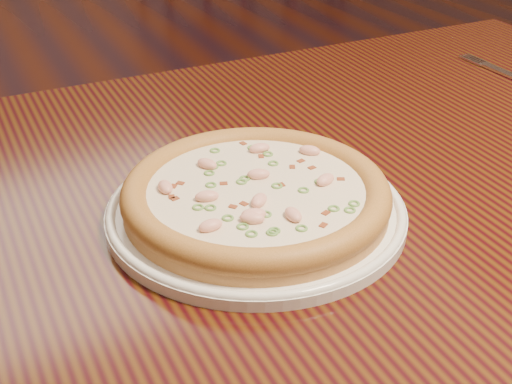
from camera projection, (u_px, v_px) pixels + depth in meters
name	position (u px, v px, depth m)	size (l,w,h in m)	color
ground	(212.00, 281.00, 1.88)	(9.00, 9.00, 0.00)	black
hero_table	(327.00, 243.00, 0.88)	(1.20, 0.80, 0.75)	black
plate	(256.00, 210.00, 0.74)	(0.31, 0.31, 0.02)	white
pizza	(256.00, 194.00, 0.73)	(0.28, 0.28, 0.03)	#C08B43
fork	(506.00, 73.00, 1.10)	(0.03, 0.18, 0.00)	silver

